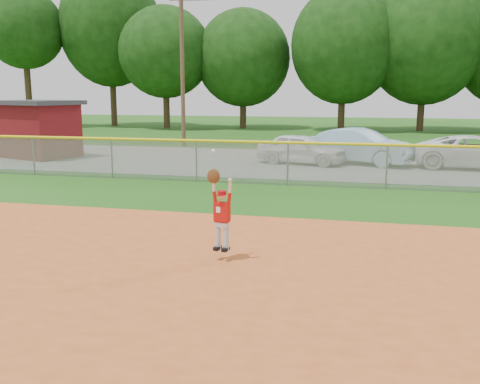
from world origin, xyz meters
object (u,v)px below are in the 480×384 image
car_blue (360,146)px  car_white_b (476,152)px  car_white_a (301,149)px  utility_shed (39,129)px  ballplayer (221,210)px

car_blue → car_white_b: bearing=-73.2°
car_white_a → utility_shed: 12.89m
utility_shed → ballplayer: 18.96m
car_blue → utility_shed: bearing=116.2°
car_white_b → ballplayer: 16.12m
car_blue → utility_shed: 15.44m
ballplayer → car_white_b: bearing=63.5°
car_white_a → car_blue: bearing=-63.7°
car_white_a → car_blue: (2.53, 0.60, 0.11)m
utility_shed → ballplayer: utility_shed is taller
car_white_a → utility_shed: utility_shed is taller
car_blue → car_white_b: size_ratio=0.96×
car_white_b → ballplayer: ballplayer is taller
car_white_a → car_white_b: (7.33, 0.16, 0.02)m
utility_shed → ballplayer: bearing=-46.7°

